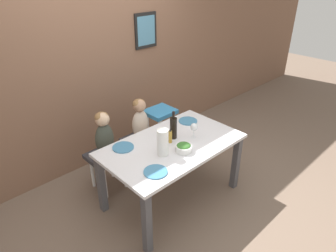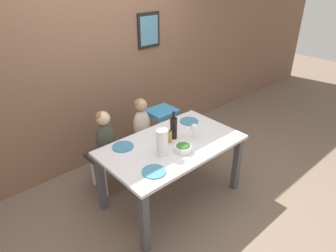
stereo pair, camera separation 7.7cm
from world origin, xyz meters
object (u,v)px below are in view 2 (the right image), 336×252
at_px(chair_far_center, 142,143).
at_px(person_child_center, 141,118).
at_px(wine_glass_near, 194,128).
at_px(chair_right_highchair, 162,122).
at_px(salad_bowl_large, 183,148).
at_px(dinner_plate_back_right, 189,121).
at_px(chair_far_left, 108,158).
at_px(person_child_left, 105,132).
at_px(dinner_plate_front_left, 154,171).
at_px(wine_bottle, 174,128).
at_px(paper_towel_roll, 162,142).
at_px(dinner_plate_back_left, 123,147).

xyz_separation_m(chair_far_center, person_child_center, (-0.00, 0.00, 0.35)).
distance_m(person_child_center, wine_glass_near, 0.74).
relative_size(chair_far_center, chair_right_highchair, 0.62).
height_order(wine_glass_near, salad_bowl_large, wine_glass_near).
bearing_deg(dinner_plate_back_right, chair_far_left, 154.42).
distance_m(chair_far_left, chair_far_center, 0.50).
height_order(person_child_left, dinner_plate_front_left, person_child_left).
height_order(person_child_left, wine_bottle, wine_bottle).
xyz_separation_m(chair_right_highchair, person_child_left, (-0.83, 0.00, 0.17)).
height_order(paper_towel_roll, wine_glass_near, paper_towel_roll).
relative_size(chair_right_highchair, person_child_center, 1.44).
distance_m(person_child_center, dinner_plate_back_right, 0.57).
height_order(person_child_left, dinner_plate_back_left, person_child_left).
relative_size(chair_far_center, dinner_plate_back_left, 2.14).
height_order(wine_bottle, salad_bowl_large, wine_bottle).
bearing_deg(wine_bottle, chair_far_center, 89.18).
bearing_deg(paper_towel_roll, chair_right_highchair, 49.38).
bearing_deg(person_child_center, chair_right_highchair, -0.20).
relative_size(chair_far_left, person_child_left, 0.90).
relative_size(person_child_left, dinner_plate_front_left, 2.39).
bearing_deg(salad_bowl_large, person_child_left, 114.99).
height_order(wine_bottle, dinner_plate_front_left, wine_bottle).
height_order(wine_bottle, wine_glass_near, wine_bottle).
height_order(chair_far_left, wine_bottle, wine_bottle).
xyz_separation_m(wine_bottle, dinner_plate_back_left, (-0.51, 0.21, -0.12)).
bearing_deg(chair_far_left, dinner_plate_back_right, -25.58).
bearing_deg(dinner_plate_back_right, chair_far_center, 131.98).
xyz_separation_m(dinner_plate_front_left, dinner_plate_back_left, (0.03, 0.53, 0.00)).
relative_size(chair_right_highchair, dinner_plate_back_left, 3.43).
distance_m(chair_far_center, wine_glass_near, 0.86).
height_order(salad_bowl_large, dinner_plate_back_right, salad_bowl_large).
bearing_deg(paper_towel_roll, dinner_plate_back_right, 24.18).
height_order(person_child_center, dinner_plate_front_left, person_child_center).
bearing_deg(dinner_plate_back_left, dinner_plate_back_right, -3.49).
relative_size(salad_bowl_large, dinner_plate_back_left, 0.76).
xyz_separation_m(person_child_center, salad_bowl_large, (-0.12, -0.83, 0.03)).
bearing_deg(dinner_plate_front_left, person_child_center, 58.77).
distance_m(paper_towel_roll, wine_glass_near, 0.46).
bearing_deg(dinner_plate_front_left, chair_far_left, 87.36).
relative_size(chair_far_left, chair_far_center, 1.00).
xyz_separation_m(wine_glass_near, salad_bowl_large, (-0.27, -0.12, -0.08)).
bearing_deg(person_child_center, dinner_plate_front_left, -121.23).
bearing_deg(dinner_plate_front_left, person_child_left, 87.36).
xyz_separation_m(chair_far_center, wine_bottle, (-0.01, -0.57, 0.46)).
height_order(person_child_center, wine_glass_near, person_child_center).
relative_size(chair_far_center, dinner_plate_back_right, 2.14).
bearing_deg(wine_glass_near, chair_far_center, 102.38).
relative_size(person_child_left, salad_bowl_large, 3.15).
height_order(chair_far_left, salad_bowl_large, salad_bowl_large).
bearing_deg(chair_right_highchair, dinner_plate_front_left, -134.05).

